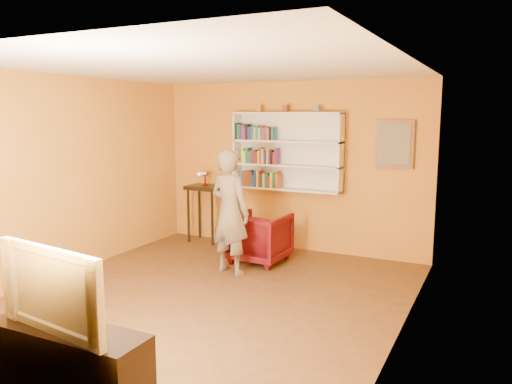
% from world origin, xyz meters
% --- Properties ---
extents(room_shell, '(5.30, 5.80, 2.88)m').
position_xyz_m(room_shell, '(0.00, 0.00, 1.02)').
color(room_shell, '#4F3319').
rests_on(room_shell, ground).
extents(bookshelf, '(1.80, 0.29, 1.23)m').
position_xyz_m(bookshelf, '(0.00, 2.41, 1.59)').
color(bookshelf, white).
rests_on(bookshelf, room_shell).
extents(books_row_lower, '(0.77, 0.19, 0.27)m').
position_xyz_m(books_row_lower, '(-0.47, 2.30, 1.13)').
color(books_row_lower, yellow).
rests_on(books_row_lower, bookshelf).
extents(books_row_middle, '(0.73, 0.18, 0.26)m').
position_xyz_m(books_row_middle, '(-0.49, 2.30, 1.50)').
color(books_row_middle, beige).
rests_on(books_row_middle, bookshelf).
extents(books_row_upper, '(0.67, 0.19, 0.27)m').
position_xyz_m(books_row_upper, '(-0.54, 2.30, 1.89)').
color(books_row_upper, black).
rests_on(books_row_upper, bookshelf).
extents(ornament_left, '(0.08, 0.08, 0.11)m').
position_xyz_m(ornament_left, '(-0.48, 2.35, 2.27)').
color(ornament_left, '#B67A34').
rests_on(ornament_left, bookshelf).
extents(ornament_centre, '(0.08, 0.08, 0.11)m').
position_xyz_m(ornament_centre, '(-0.03, 2.35, 2.27)').
color(ornament_centre, maroon).
rests_on(ornament_centre, bookshelf).
extents(ornament_right, '(0.07, 0.07, 0.10)m').
position_xyz_m(ornament_right, '(0.49, 2.35, 2.26)').
color(ornament_right, slate).
rests_on(ornament_right, bookshelf).
extents(framed_painting, '(0.55, 0.05, 0.70)m').
position_xyz_m(framed_painting, '(1.65, 2.46, 1.75)').
color(framed_painting, brown).
rests_on(framed_painting, room_shell).
extents(console_table, '(0.60, 0.46, 0.98)m').
position_xyz_m(console_table, '(-1.46, 2.25, 0.81)').
color(console_table, black).
rests_on(console_table, ground).
extents(ruby_lustre, '(0.15, 0.16, 0.25)m').
position_xyz_m(ruby_lustre, '(-1.46, 2.25, 1.16)').
color(ruby_lustre, maroon).
rests_on(ruby_lustre, console_table).
extents(armchair, '(0.82, 0.84, 0.74)m').
position_xyz_m(armchair, '(-0.10, 1.57, 0.37)').
color(armchair, '#42040D').
rests_on(armchair, ground).
extents(person, '(0.70, 0.53, 1.72)m').
position_xyz_m(person, '(-0.23, 0.91, 0.86)').
color(person, '#6C5E4F').
rests_on(person, ground).
extents(game_remote, '(0.04, 0.15, 0.04)m').
position_xyz_m(game_remote, '(-0.44, 0.54, 1.42)').
color(game_remote, white).
rests_on(game_remote, person).
extents(tv_cabinet, '(1.42, 0.43, 0.51)m').
position_xyz_m(tv_cabinet, '(0.06, -2.25, 0.25)').
color(tv_cabinet, black).
rests_on(tv_cabinet, ground).
extents(television, '(1.20, 0.31, 0.69)m').
position_xyz_m(television, '(0.06, -2.25, 0.85)').
color(television, black).
rests_on(television, tv_cabinet).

